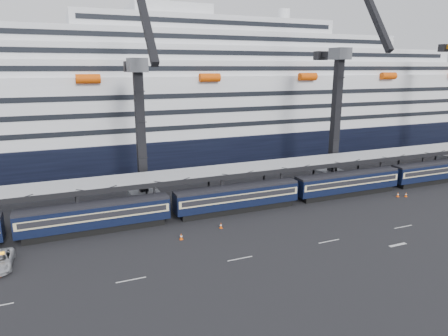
{
  "coord_description": "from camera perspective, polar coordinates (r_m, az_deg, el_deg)",
  "views": [
    {
      "loc": [
        -31.13,
        -40.8,
        20.63
      ],
      "look_at": [
        -10.13,
        10.0,
        6.79
      ],
      "focal_mm": 32.0,
      "sensor_mm": 36.0,
      "label": 1
    }
  ],
  "objects": [
    {
      "name": "canopy",
      "position": [
        64.88,
        6.94,
        0.32
      ],
      "size": [
        130.0,
        6.25,
        5.53
      ],
      "color": "#9C9EA4",
      "rests_on": "ground"
    },
    {
      "name": "lane_markings",
      "position": [
        56.87,
        23.82,
        -8.4
      ],
      "size": [
        111.0,
        4.27,
        0.02
      ],
      "color": "beige",
      "rests_on": "ground"
    },
    {
      "name": "crane_dark_near",
      "position": [
        61.05,
        -11.78,
        5.64
      ],
      "size": [
        4.5,
        17.75,
        35.08
      ],
      "color": "#474A4F",
      "rests_on": "ground"
    },
    {
      "name": "traffic_cone_e",
      "position": [
        71.67,
        23.59,
        -3.48
      ],
      "size": [
        0.41,
        0.41,
        0.81
      ],
      "color": "#E34D07",
      "rests_on": "ground"
    },
    {
      "name": "traffic_cone_f",
      "position": [
        72.22,
        24.56,
        -3.46
      ],
      "size": [
        0.4,
        0.4,
        0.79
      ],
      "color": "#E34D07",
      "rests_on": "ground"
    },
    {
      "name": "crane_dark_mid",
      "position": [
        74.77,
        15.94,
        8.02
      ],
      "size": [
        4.5,
        18.24,
        39.64
      ],
      "color": "#474A4F",
      "rests_on": "ground"
    },
    {
      "name": "traffic_cone_c",
      "position": [
        50.22,
        -6.14,
        -9.69
      ],
      "size": [
        0.42,
        0.42,
        0.84
      ],
      "color": "#E34D07",
      "rests_on": "ground"
    },
    {
      "name": "traffic_cone_d",
      "position": [
        53.26,
        -0.45,
        -8.2
      ],
      "size": [
        0.39,
        0.39,
        0.79
      ],
      "color": "#E34D07",
      "rests_on": "ground"
    },
    {
      "name": "cruise_ship",
      "position": [
        92.22,
        -3.39,
        8.95
      ],
      "size": [
        214.09,
        28.84,
        34.0
      ],
      "color": "black",
      "rests_on": "ground"
    },
    {
      "name": "ground",
      "position": [
        55.31,
        13.93,
        -8.2
      ],
      "size": [
        260.0,
        260.0,
        0.0
      ],
      "primitive_type": "plane",
      "color": "black",
      "rests_on": "ground"
    },
    {
      "name": "train",
      "position": [
        60.18,
        4.84,
        -3.75
      ],
      "size": [
        133.05,
        3.0,
        4.05
      ],
      "color": "black",
      "rests_on": "ground"
    }
  ]
}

